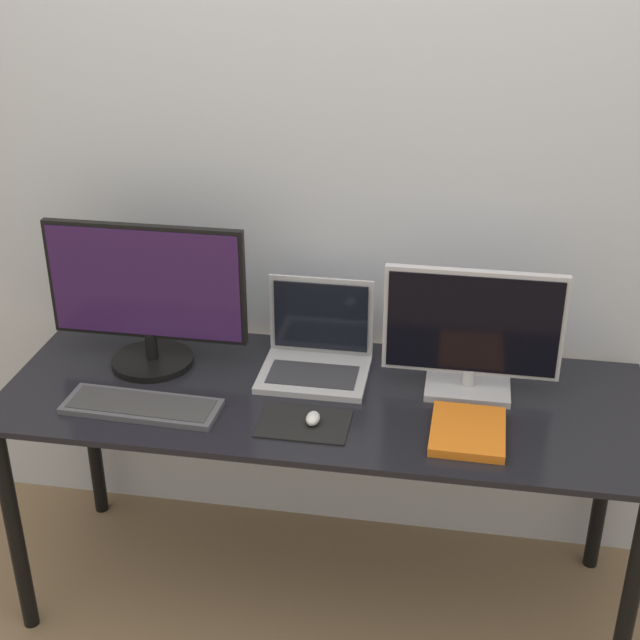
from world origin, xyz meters
name	(u,v)px	position (x,y,z in m)	size (l,w,h in m)	color
wall_back	(345,168)	(0.00, 0.72, 1.25)	(7.00, 0.05, 2.50)	silver
desk	(323,421)	(0.00, 0.33, 0.63)	(1.78, 0.65, 0.72)	black
monitor_left	(147,296)	(-0.52, 0.42, 0.94)	(0.58, 0.24, 0.43)	black
monitor_right	(472,333)	(0.39, 0.42, 0.90)	(0.48, 0.16, 0.36)	#B2B2B7
laptop	(317,350)	(-0.04, 0.46, 0.78)	(0.31, 0.25, 0.26)	#ADADB2
keyboard	(142,406)	(-0.47, 0.17, 0.73)	(0.43, 0.16, 0.02)	#4C4C51
mousepad	(304,424)	(-0.02, 0.17, 0.72)	(0.24, 0.17, 0.00)	black
mouse	(314,418)	(0.00, 0.17, 0.74)	(0.04, 0.06, 0.03)	silver
book	(468,431)	(0.40, 0.19, 0.73)	(0.19, 0.24, 0.02)	orange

